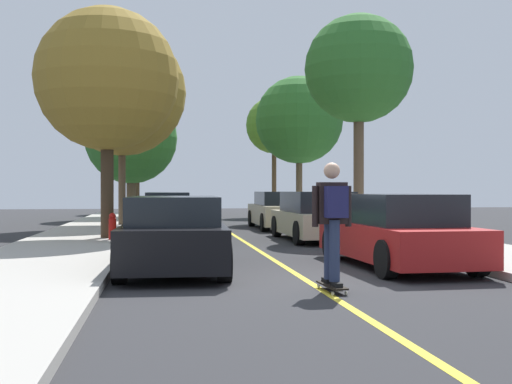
{
  "coord_description": "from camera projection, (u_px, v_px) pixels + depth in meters",
  "views": [
    {
      "loc": [
        -2.28,
        -10.19,
        1.45
      ],
      "look_at": [
        0.03,
        5.65,
        1.39
      ],
      "focal_mm": 45.44,
      "sensor_mm": 36.0,
      "label": 1
    }
  ],
  "objects": [
    {
      "name": "parked_car_left_near",
      "position": [
        170.0,
        220.0,
        17.77
      ],
      "size": [
        2.03,
        4.16,
        1.24
      ],
      "color": "#1E5B33",
      "rests_on": "ground"
    },
    {
      "name": "street_tree_right_near",
      "position": [
        299.0,
        120.0,
        28.64
      ],
      "size": [
        3.88,
        3.88,
        6.34
      ],
      "color": "brown",
      "rests_on": "sidewalk_right"
    },
    {
      "name": "sidewalk_left",
      "position": [
        12.0,
        281.0,
        9.76
      ],
      "size": [
        2.82,
        56.0,
        0.14
      ],
      "primitive_type": "cube",
      "color": "#ADA89E",
      "rests_on": "ground"
    },
    {
      "name": "street_tree_left_nearest",
      "position": [
        107.0,
        80.0,
        17.64
      ],
      "size": [
        3.91,
        3.91,
        6.28
      ],
      "color": "#3D2D1E",
      "rests_on": "sidewalk_left"
    },
    {
      "name": "parked_car_right_near",
      "position": [
        315.0,
        217.0,
        18.44
      ],
      "size": [
        1.91,
        4.55,
        1.39
      ],
      "color": "#BCAD89",
      "rests_on": "ground"
    },
    {
      "name": "street_tree_left_farthest",
      "position": [
        137.0,
        149.0,
        39.39
      ],
      "size": [
        3.73,
        3.73,
        5.64
      ],
      "color": "#4C3823",
      "rests_on": "sidewalk_left"
    },
    {
      "name": "street_tree_left_near",
      "position": [
        122.0,
        92.0,
        24.28
      ],
      "size": [
        4.8,
        4.8,
        7.38
      ],
      "color": "brown",
      "rests_on": "sidewalk_left"
    },
    {
      "name": "parked_car_right_nearest",
      "position": [
        397.0,
        232.0,
        12.08
      ],
      "size": [
        1.93,
        4.51,
        1.37
      ],
      "color": "maroon",
      "rests_on": "ground"
    },
    {
      "name": "ground",
      "position": [
        305.0,
        280.0,
        10.41
      ],
      "size": [
        80.0,
        80.0,
        0.0
      ],
      "primitive_type": "plane",
      "color": "#2D2D30"
    },
    {
      "name": "skateboard",
      "position": [
        332.0,
        286.0,
        9.17
      ],
      "size": [
        0.26,
        0.85,
        0.1
      ],
      "color": "black",
      "rests_on": "ground"
    },
    {
      "name": "parked_car_left_nearest",
      "position": [
        174.0,
        233.0,
        11.53
      ],
      "size": [
        1.96,
        4.49,
        1.33
      ],
      "color": "black",
      "rests_on": "ground"
    },
    {
      "name": "street_tree_right_nearest",
      "position": [
        359.0,
        70.0,
        19.99
      ],
      "size": [
        3.35,
        3.35,
        6.73
      ],
      "color": "brown",
      "rests_on": "sidewalk_right"
    },
    {
      "name": "parked_car_left_far",
      "position": [
        168.0,
        211.0,
        23.89
      ],
      "size": [
        1.9,
        4.68,
        1.35
      ],
      "color": "navy",
      "rests_on": "ground"
    },
    {
      "name": "parked_car_right_far",
      "position": [
        280.0,
        211.0,
        24.01
      ],
      "size": [
        1.92,
        4.71,
        1.38
      ],
      "color": "#BCAD89",
      "rests_on": "ground"
    },
    {
      "name": "center_line",
      "position": [
        265.0,
        255.0,
        14.37
      ],
      "size": [
        0.12,
        39.2,
        0.01
      ],
      "primitive_type": "cube",
      "color": "gold",
      "rests_on": "ground"
    },
    {
      "name": "street_tree_left_far",
      "position": [
        131.0,
        138.0,
        31.49
      ],
      "size": [
        4.48,
        4.48,
        6.08
      ],
      "color": "brown",
      "rests_on": "sidewalk_left"
    },
    {
      "name": "fire_hydrant",
      "position": [
        112.0,
        226.0,
        17.02
      ],
      "size": [
        0.2,
        0.2,
        0.7
      ],
      "color": "#B2140F",
      "rests_on": "sidewalk_left"
    },
    {
      "name": "skateboarder",
      "position": [
        333.0,
        215.0,
        9.13
      ],
      "size": [
        0.58,
        0.7,
        1.73
      ],
      "color": "black",
      "rests_on": "skateboard"
    },
    {
      "name": "street_tree_right_far",
      "position": [
        274.0,
        126.0,
        35.01
      ],
      "size": [
        3.06,
        3.06,
        6.34
      ],
      "color": "#4C3823",
      "rests_on": "sidewalk_right"
    }
  ]
}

